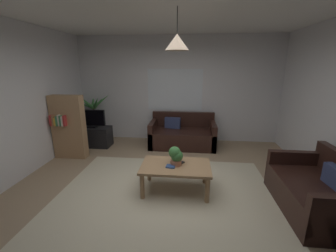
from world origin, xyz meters
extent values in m
cube|color=#9E8466|center=(0.00, 0.00, -0.01)|extent=(5.31, 5.42, 0.02)
cube|color=beige|center=(0.00, -0.20, 0.00)|extent=(3.45, 2.98, 0.01)
cube|color=silver|center=(0.00, 2.74, 1.38)|extent=(5.43, 0.06, 2.76)
cube|color=white|center=(0.00, 0.00, 2.77)|extent=(5.31, 5.42, 0.02)
cube|color=white|center=(-0.07, 2.71, 1.38)|extent=(1.45, 0.01, 1.08)
cube|color=black|center=(0.17, 2.17, 0.21)|extent=(1.63, 0.87, 0.42)
cube|color=black|center=(0.17, 2.55, 0.62)|extent=(1.63, 0.12, 0.40)
cube|color=black|center=(-0.58, 2.17, 0.32)|extent=(0.12, 0.87, 0.64)
cube|color=black|center=(0.93, 2.17, 0.32)|extent=(0.12, 0.87, 0.64)
cube|color=navy|center=(-0.10, 2.37, 0.56)|extent=(0.41, 0.18, 0.28)
cube|color=black|center=(2.12, -0.21, 0.21)|extent=(0.87, 1.41, 0.42)
cube|color=black|center=(2.12, 0.43, 0.32)|extent=(0.87, 0.12, 0.64)
cube|color=navy|center=(2.31, -0.27, 0.56)|extent=(0.15, 0.41, 0.28)
cube|color=#A87F56|center=(0.15, 0.10, 0.44)|extent=(1.11, 0.69, 0.04)
cylinder|color=#A87F56|center=(-0.35, -0.18, 0.21)|extent=(0.07, 0.07, 0.42)
cylinder|color=#A87F56|center=(0.64, -0.18, 0.21)|extent=(0.07, 0.07, 0.42)
cylinder|color=#A87F56|center=(-0.35, 0.38, 0.21)|extent=(0.07, 0.07, 0.42)
cylinder|color=#A87F56|center=(0.64, 0.38, 0.21)|extent=(0.07, 0.07, 0.42)
cube|color=#2D4C8C|center=(0.07, 0.02, 0.47)|extent=(0.16, 0.13, 0.02)
cube|color=black|center=(0.22, 0.15, 0.47)|extent=(0.13, 0.16, 0.02)
cylinder|color=#B77051|center=(0.15, 0.11, 0.50)|extent=(0.18, 0.18, 0.08)
sphere|color=#3D7F3D|center=(0.16, 0.13, 0.60)|extent=(0.20, 0.20, 0.20)
sphere|color=#3D7F3D|center=(0.12, 0.13, 0.66)|extent=(0.19, 0.19, 0.19)
cube|color=black|center=(-2.10, 1.96, 0.25)|extent=(0.90, 0.44, 0.50)
cube|color=black|center=(-2.10, 1.94, 0.75)|extent=(0.72, 0.05, 0.40)
cube|color=black|center=(-2.10, 1.91, 0.75)|extent=(0.68, 0.00, 0.36)
cube|color=black|center=(-2.10, 1.94, 0.52)|extent=(0.24, 0.16, 0.04)
cylinder|color=#B77051|center=(-2.26, 2.46, 0.15)|extent=(0.32, 0.32, 0.30)
cylinder|color=brown|center=(-2.26, 2.46, 0.61)|extent=(0.05, 0.05, 0.61)
cone|color=#3D7F3D|center=(-2.05, 2.51, 1.08)|extent=(0.50, 0.20, 0.42)
cone|color=#3D7F3D|center=(-2.16, 2.62, 1.03)|extent=(0.29, 0.39, 0.36)
cone|color=#3D7F3D|center=(-2.34, 2.64, 1.04)|extent=(0.22, 0.42, 0.37)
cone|color=#3D7F3D|center=(-2.49, 2.55, 1.03)|extent=(0.50, 0.31, 0.35)
cone|color=#3D7F3D|center=(-2.44, 2.38, 0.99)|extent=(0.40, 0.29, 0.28)
cone|color=#3D7F3D|center=(-2.32, 2.28, 1.03)|extent=(0.19, 0.42, 0.34)
cone|color=#3D7F3D|center=(-2.12, 2.34, 1.06)|extent=(0.36, 0.35, 0.41)
cube|color=#A87F56|center=(-2.28, 1.23, 0.70)|extent=(0.70, 0.22, 1.40)
cube|color=#B22D2D|center=(-2.56, 1.11, 0.88)|extent=(0.05, 0.16, 0.23)
cube|color=#99663F|center=(-2.52, 1.11, 0.88)|extent=(0.03, 0.16, 0.23)
cube|color=gold|center=(-2.48, 1.11, 0.86)|extent=(0.04, 0.16, 0.17)
cube|color=#387247|center=(-2.43, 1.11, 0.87)|extent=(0.04, 0.16, 0.21)
cube|color=beige|center=(-2.39, 1.11, 0.89)|extent=(0.03, 0.16, 0.24)
cube|color=#387247|center=(-2.35, 1.11, 0.88)|extent=(0.03, 0.16, 0.22)
cube|color=beige|center=(-2.31, 1.11, 0.87)|extent=(0.04, 0.16, 0.21)
cube|color=#B22D2D|center=(-2.26, 1.11, 0.88)|extent=(0.04, 0.16, 0.23)
cylinder|color=black|center=(0.15, 0.10, 2.59)|extent=(0.01, 0.01, 0.34)
cone|color=tan|center=(0.15, 0.10, 2.31)|extent=(0.34, 0.34, 0.22)
camera|label=1|loc=(0.35, -3.08, 2.00)|focal=23.16mm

